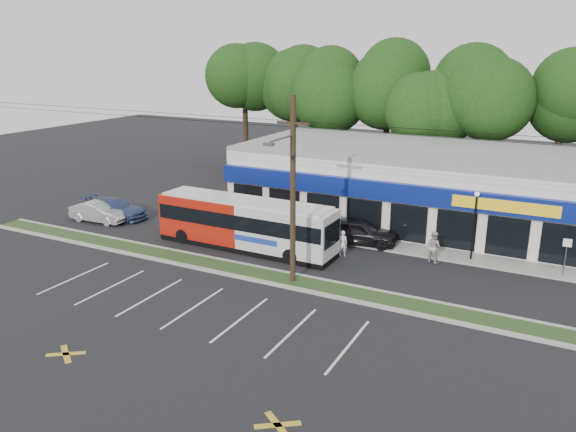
# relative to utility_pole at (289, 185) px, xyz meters

# --- Properties ---
(ground) EXTENTS (120.00, 120.00, 0.00)m
(ground) POSITION_rel_utility_pole_xyz_m (-2.83, -0.93, -5.41)
(ground) COLOR black
(ground) RESTS_ON ground
(grass_strip) EXTENTS (40.00, 1.60, 0.12)m
(grass_strip) POSITION_rel_utility_pole_xyz_m (-2.83, 0.07, -5.35)
(grass_strip) COLOR #1F3B18
(grass_strip) RESTS_ON ground
(curb_south) EXTENTS (40.00, 0.25, 0.14)m
(curb_south) POSITION_rel_utility_pole_xyz_m (-2.83, -0.78, -5.34)
(curb_south) COLOR #9E9E93
(curb_south) RESTS_ON ground
(curb_north) EXTENTS (40.00, 0.25, 0.14)m
(curb_north) POSITION_rel_utility_pole_xyz_m (-2.83, 0.92, -5.34)
(curb_north) COLOR #9E9E93
(curb_north) RESTS_ON ground
(sidewalk) EXTENTS (32.00, 2.20, 0.10)m
(sidewalk) POSITION_rel_utility_pole_xyz_m (2.17, 8.07, -5.36)
(sidewalk) COLOR #9E9E93
(sidewalk) RESTS_ON ground
(strip_mall) EXTENTS (25.00, 12.55, 5.30)m
(strip_mall) POSITION_rel_utility_pole_xyz_m (2.67, 14.99, -2.76)
(strip_mall) COLOR silver
(strip_mall) RESTS_ON ground
(utility_pole) EXTENTS (50.00, 2.77, 10.00)m
(utility_pole) POSITION_rel_utility_pole_xyz_m (0.00, 0.00, 0.00)
(utility_pole) COLOR black
(utility_pole) RESTS_ON ground
(lamp_post) EXTENTS (0.30, 0.30, 4.25)m
(lamp_post) POSITION_rel_utility_pole_xyz_m (8.17, 7.87, -2.74)
(lamp_post) COLOR black
(lamp_post) RESTS_ON ground
(sign_post) EXTENTS (0.45, 0.10, 2.23)m
(sign_post) POSITION_rel_utility_pole_xyz_m (13.17, 7.65, -3.86)
(sign_post) COLOR #59595E
(sign_post) RESTS_ON ground
(tree_line) EXTENTS (46.76, 6.76, 11.83)m
(tree_line) POSITION_rel_utility_pole_xyz_m (1.17, 25.07, 3.00)
(tree_line) COLOR black
(tree_line) RESTS_ON ground
(metrobus) EXTENTS (11.93, 2.68, 3.20)m
(metrobus) POSITION_rel_utility_pole_xyz_m (-4.93, 3.57, -3.72)
(metrobus) COLOR #AF1A0D
(metrobus) RESTS_ON ground
(car_dark) EXTENTS (5.21, 2.79, 1.68)m
(car_dark) POSITION_rel_utility_pole_xyz_m (1.17, 7.57, -4.57)
(car_dark) COLOR black
(car_dark) RESTS_ON ground
(car_silver) EXTENTS (4.51, 1.85, 1.45)m
(car_silver) POSITION_rel_utility_pole_xyz_m (-17.42, 3.51, -4.69)
(car_silver) COLOR #999DA1
(car_silver) RESTS_ON ground
(car_blue) EXTENTS (5.34, 2.58, 1.50)m
(car_blue) POSITION_rel_utility_pole_xyz_m (-17.07, 4.72, -4.66)
(car_blue) COLOR navy
(car_blue) RESTS_ON ground
(pedestrian_a) EXTENTS (0.67, 0.52, 1.62)m
(pedestrian_a) POSITION_rel_utility_pole_xyz_m (1.04, 5.07, -4.60)
(pedestrian_a) COLOR silver
(pedestrian_a) RESTS_ON ground
(pedestrian_b) EXTENTS (1.11, 0.99, 1.90)m
(pedestrian_b) POSITION_rel_utility_pole_xyz_m (6.17, 6.60, -4.46)
(pedestrian_b) COLOR #B6A7A4
(pedestrian_b) RESTS_ON ground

